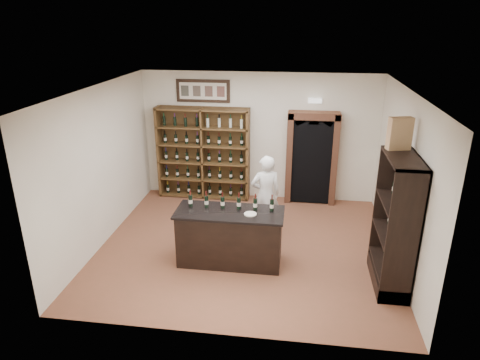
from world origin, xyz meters
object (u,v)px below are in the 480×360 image
tasting_counter (230,237)px  counter_bottle_0 (190,200)px  shopkeeper (266,195)px  wine_crate (400,134)px  side_cabinet (394,243)px  wine_shelf (204,153)px

tasting_counter → counter_bottle_0: 0.95m
tasting_counter → shopkeeper: bearing=66.9°
counter_bottle_0 → shopkeeper: bearing=41.7°
tasting_counter → wine_crate: size_ratio=3.68×
side_cabinet → wine_crate: bearing=98.3°
wine_shelf → wine_crate: 4.91m
wine_shelf → shopkeeper: (1.63, -1.70, -0.28)m
counter_bottle_0 → wine_shelf: bearing=97.7°
side_cabinet → shopkeeper: side_cabinet is taller
wine_shelf → shopkeeper: 2.37m
counter_bottle_0 → shopkeeper: (1.25, 1.11, -0.29)m
tasting_counter → side_cabinet: size_ratio=0.85×
wine_shelf → counter_bottle_0: bearing=-82.3°
tasting_counter → wine_crate: 3.31m
wine_shelf → tasting_counter: wine_shelf is taller
side_cabinet → shopkeeper: size_ratio=1.34×
tasting_counter → wine_crate: wine_crate is taller
shopkeeper → wine_crate: (2.14, -1.14, 1.64)m
shopkeeper → wine_shelf: bearing=-62.6°
counter_bottle_0 → side_cabinet: size_ratio=0.14×
tasting_counter → shopkeeper: 1.38m
tasting_counter → side_cabinet: side_cabinet is taller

